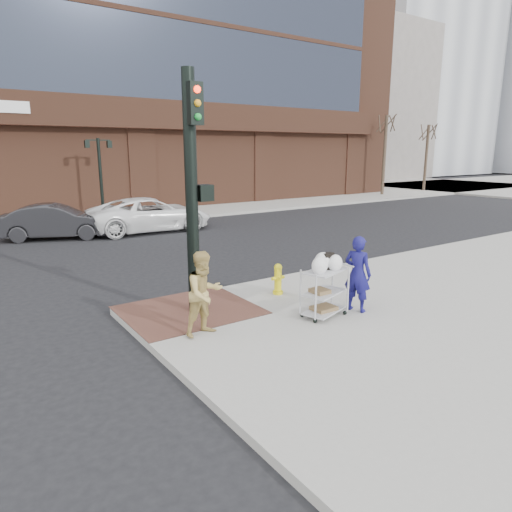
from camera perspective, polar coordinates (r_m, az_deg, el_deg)
ground at (r=9.76m, az=-2.77°, el=-8.41°), size 220.00×220.00×0.00m
sidewalk_far at (r=43.46m, az=-11.09°, el=8.27°), size 65.00×36.00×0.15m
brick_curb_ramp at (r=10.18m, az=-8.36°, el=-6.68°), size 2.80×2.40×0.01m
bank_building at (r=41.32m, az=-22.18°, el=27.07°), size 42.00×26.00×28.00m
filler_block at (r=64.22m, az=10.36°, el=17.77°), size 14.00×20.00×18.00m
bare_tree_a at (r=37.70m, az=16.04°, el=16.73°), size 1.80×1.80×7.20m
bare_tree_b at (r=42.71m, az=20.81°, el=15.28°), size 1.80×1.80×6.70m
lamp_post at (r=24.70m, az=-18.90°, el=10.21°), size 1.32×0.22×4.00m
traffic_signal_pole at (r=9.55m, az=-7.89°, el=8.51°), size 0.61×0.51×5.00m
woman_blue at (r=10.05m, az=12.57°, el=-2.19°), size 0.57×0.70×1.66m
pedestrian_tan at (r=8.61m, az=-6.46°, el=-4.67°), size 0.86×0.72×1.62m
sedan_dark at (r=20.43m, az=-23.71°, el=3.96°), size 4.59×3.00×1.43m
minivan_white at (r=21.05m, az=-13.08°, el=5.09°), size 5.54×2.70×1.52m
utility_cart at (r=9.65m, az=8.55°, el=-3.99°), size 1.09×0.82×1.35m
fire_hydrant at (r=11.08m, az=2.76°, el=-2.82°), size 0.36×0.25×0.76m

